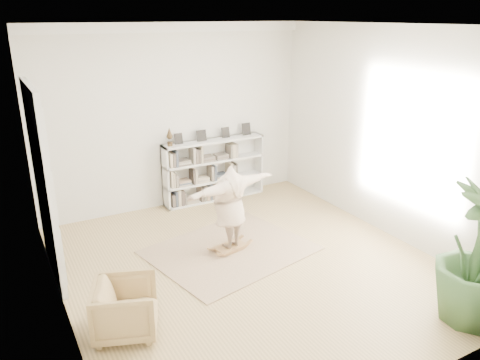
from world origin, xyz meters
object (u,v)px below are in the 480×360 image
(bookshelf, at_px, (214,170))
(person, at_px, (230,205))
(armchair, at_px, (126,308))
(rocker_board, at_px, (230,247))
(houseplant, at_px, (479,256))

(bookshelf, bearing_deg, person, -109.51)
(armchair, distance_m, rocker_board, 2.47)
(armchair, bearing_deg, bookshelf, -18.94)
(bookshelf, relative_size, person, 1.28)
(bookshelf, distance_m, houseplant, 5.47)
(person, bearing_deg, rocker_board, 180.00)
(bookshelf, height_order, armchair, bookshelf)
(bookshelf, distance_m, rocker_board, 2.45)
(bookshelf, height_order, houseplant, houseplant)
(rocker_board, relative_size, person, 0.34)
(bookshelf, bearing_deg, houseplant, -79.04)
(armchair, height_order, houseplant, houseplant)
(bookshelf, xyz_separation_m, rocker_board, (-0.79, -2.24, -0.57))
(bookshelf, xyz_separation_m, houseplant, (1.04, -5.37, 0.28))
(rocker_board, bearing_deg, armchair, -161.39)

